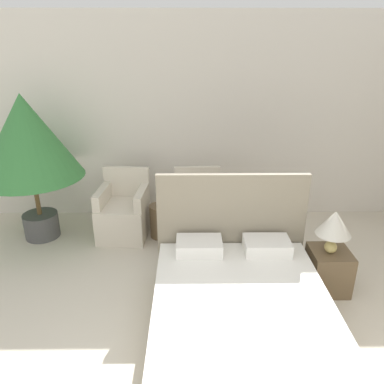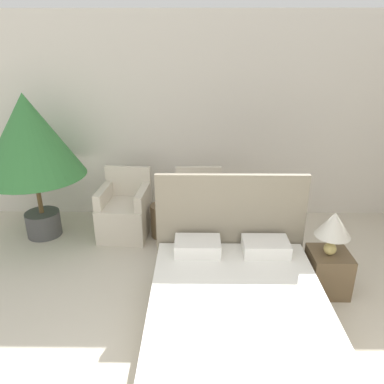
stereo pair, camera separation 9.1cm
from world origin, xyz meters
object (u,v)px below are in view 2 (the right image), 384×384
at_px(potted_palm, 29,139).
at_px(nightstand, 328,272).
at_px(armchair_near_window_right, 199,215).
at_px(armchair_near_window_left, 125,214).
at_px(side_table, 162,221).
at_px(table_lamp, 334,226).
at_px(bed, 238,319).

height_order(potted_palm, nightstand, potted_palm).
relative_size(armchair_near_window_right, potted_palm, 0.47).
bearing_deg(armchair_near_window_left, side_table, 1.45).
height_order(table_lamp, side_table, table_lamp).
height_order(bed, table_lamp, bed).
xyz_separation_m(nightstand, side_table, (-1.87, 1.20, -0.01)).
relative_size(bed, armchair_near_window_right, 2.43).
bearing_deg(armchair_near_window_left, potted_palm, -174.29).
relative_size(potted_palm, side_table, 4.23).
bearing_deg(bed, side_table, 113.00).
bearing_deg(nightstand, side_table, 147.35).
bearing_deg(side_table, bed, -67.00).
height_order(armchair_near_window_left, table_lamp, table_lamp).
height_order(armchair_near_window_right, side_table, armchair_near_window_right).
relative_size(armchair_near_window_left, armchair_near_window_right, 1.00).
xyz_separation_m(potted_palm, side_table, (1.64, -0.01, -1.13)).
relative_size(armchair_near_window_right, nightstand, 1.93).
bearing_deg(armchair_near_window_right, side_table, -178.99).
distance_m(potted_palm, side_table, 1.99).
bearing_deg(armchair_near_window_left, bed, -51.36).
distance_m(armchair_near_window_left, armchair_near_window_right, 1.02).
distance_m(bed, side_table, 2.14).
bearing_deg(potted_palm, armchair_near_window_left, 0.98).
relative_size(nightstand, table_lamp, 0.99).
xyz_separation_m(armchair_near_window_left, nightstand, (2.38, -1.23, -0.07)).
height_order(nightstand, table_lamp, table_lamp).
bearing_deg(bed, armchair_near_window_left, 123.91).
bearing_deg(table_lamp, bed, -143.60).
bearing_deg(side_table, table_lamp, -33.52).
height_order(armchair_near_window_left, armchair_near_window_right, same).
distance_m(bed, armchair_near_window_left, 2.41).
distance_m(nightstand, side_table, 2.22).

